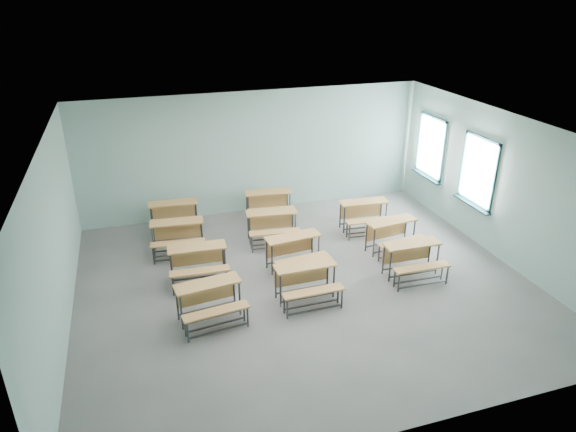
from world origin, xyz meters
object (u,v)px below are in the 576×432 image
desk_unit_r1c0 (198,259)px  desk_unit_r1c1 (295,248)px  desk_unit_r2c0 (177,233)px  desk_unit_r3c1 (269,201)px  desk_unit_r0c2 (414,256)px  desk_unit_r2c1 (272,223)px  desk_unit_r1c2 (393,232)px  desk_unit_r0c1 (307,278)px  desk_unit_r2c2 (365,212)px  desk_unit_r3c0 (174,213)px  desk_unit_r0c0 (210,297)px

desk_unit_r1c0 → desk_unit_r1c1: bearing=-0.3°
desk_unit_r2c0 → desk_unit_r3c1: (2.45, 1.13, 0.00)m
desk_unit_r0c2 → desk_unit_r2c1: (-2.35, 2.42, 0.00)m
desk_unit_r1c1 → desk_unit_r1c2: same height
desk_unit_r0c1 → desk_unit_r1c2: (2.54, 1.30, 0.00)m
desk_unit_r2c0 → desk_unit_r2c2: 4.54m
desk_unit_r1c2 → desk_unit_r3c1: 3.38m
desk_unit_r1c1 → desk_unit_r2c1: (-0.11, 1.37, 0.00)m
desk_unit_r1c0 → desk_unit_r2c0: size_ratio=0.98×
desk_unit_r0c2 → desk_unit_r3c0: (-4.49, 3.68, 0.00)m
desk_unit_r0c0 → desk_unit_r0c2: same height
desk_unit_r0c1 → desk_unit_r0c2: 2.41m
desk_unit_r1c0 → desk_unit_r1c1: same height
desk_unit_r0c0 → desk_unit_r3c1: 4.51m
desk_unit_r3c0 → desk_unit_r0c0: bearing=-83.5°
desk_unit_r2c2 → desk_unit_r2c0: bearing=-178.0°
desk_unit_r2c2 → desk_unit_r3c1: same height
desk_unit_r3c1 → desk_unit_r0c1: bearing=-88.7°
desk_unit_r1c1 → desk_unit_r2c0: bearing=141.0°
desk_unit_r0c0 → desk_unit_r2c0: same height
desk_unit_r1c0 → desk_unit_r3c1: same height
desk_unit_r3c1 → desk_unit_r2c0: bearing=-149.3°
desk_unit_r1c2 → desk_unit_r2c2: bearing=89.6°
desk_unit_r0c0 → desk_unit_r1c0: 1.46m
desk_unit_r0c0 → desk_unit_r1c0: same height
desk_unit_r1c0 → desk_unit_r2c2: size_ratio=0.99×
desk_unit_r0c2 → desk_unit_r3c1: bearing=121.1°
desk_unit_r0c2 → desk_unit_r2c1: same height
desk_unit_r2c1 → desk_unit_r1c2: bearing=-21.0°
desk_unit_r0c0 → desk_unit_r1c2: same height
desk_unit_r1c1 → desk_unit_r2c0: size_ratio=1.00×
desk_unit_r0c2 → desk_unit_r1c1: 2.47m
desk_unit_r0c2 → desk_unit_r1c0: bearing=165.9°
desk_unit_r1c0 → desk_unit_r2c1: (1.93, 1.22, 0.00)m
desk_unit_r2c2 → desk_unit_r1c1: bearing=-145.4°
desk_unit_r0c2 → desk_unit_r3c0: 5.81m
desk_unit_r1c2 → desk_unit_r2c2: 1.22m
desk_unit_r0c2 → desk_unit_r3c1: same height
desk_unit_r3c1 → desk_unit_r2c2: bearing=-26.9°
desk_unit_r0c0 → desk_unit_r0c2: size_ratio=1.05×
desk_unit_r0c0 → desk_unit_r2c1: same height
desk_unit_r1c0 → desk_unit_r2c1: 2.28m
desk_unit_r2c0 → desk_unit_r3c1: 2.70m
desk_unit_r2c2 → desk_unit_r0c2: bearing=-85.2°
desk_unit_r1c2 → desk_unit_r3c1: (-2.22, 2.55, 0.00)m
desk_unit_r0c2 → desk_unit_r0c0: bearing=-174.9°
desk_unit_r1c0 → desk_unit_r2c2: bearing=18.7°
desk_unit_r0c2 → desk_unit_r1c2: same height
desk_unit_r3c0 → desk_unit_r3c1: (2.41, -0.01, 0.00)m
desk_unit_r2c2 → desk_unit_r0c1: bearing=-129.0°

